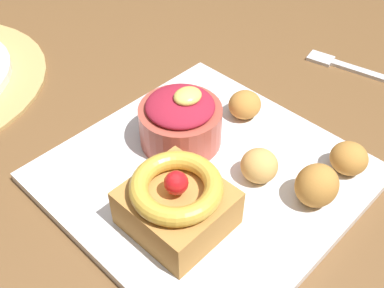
{
  "coord_description": "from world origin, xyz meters",
  "views": [
    {
      "loc": [
        -0.24,
        -0.42,
        1.11
      ],
      "look_at": [
        0.02,
        -0.17,
        0.77
      ],
      "focal_mm": 43.41,
      "sensor_mm": 36.0,
      "label": 1
    }
  ],
  "objects": [
    {
      "name": "fritter_back",
      "position": [
        0.12,
        -0.16,
        0.76
      ],
      "size": [
        0.04,
        0.04,
        0.03
      ],
      "primitive_type": "ellipsoid",
      "color": "#BC7F38",
      "rests_on": "front_plate"
    },
    {
      "name": "front_plate",
      "position": [
        0.02,
        -0.19,
        0.74
      ],
      "size": [
        0.3,
        0.3,
        0.01
      ],
      "primitive_type": "cube",
      "color": "white",
      "rests_on": "dining_table"
    },
    {
      "name": "berry_ramekin",
      "position": [
        0.04,
        -0.13,
        0.77
      ],
      "size": [
        0.09,
        0.09,
        0.07
      ],
      "color": "#B24C3D",
      "rests_on": "front_plate"
    },
    {
      "name": "fritter_middle",
      "position": [
        0.05,
        -0.23,
        0.76
      ],
      "size": [
        0.04,
        0.04,
        0.04
      ],
      "primitive_type": "ellipsoid",
      "color": "tan",
      "rests_on": "front_plate"
    },
    {
      "name": "dining_table",
      "position": [
        0.0,
        0.0,
        0.65
      ],
      "size": [
        1.58,
        0.97,
        0.73
      ],
      "color": "brown",
      "rests_on": "ground_plane"
    },
    {
      "name": "fritter_extra",
      "position": [
        0.07,
        -0.29,
        0.76
      ],
      "size": [
        0.05,
        0.04,
        0.04
      ],
      "primitive_type": "ellipsoid",
      "color": "#BC7F38",
      "rests_on": "front_plate"
    },
    {
      "name": "fritter_front",
      "position": [
        0.13,
        -0.29,
        0.76
      ],
      "size": [
        0.04,
        0.04,
        0.03
      ],
      "primitive_type": "ellipsoid",
      "color": "#BC7F38",
      "rests_on": "front_plate"
    },
    {
      "name": "fork",
      "position": [
        0.31,
        -0.18,
        0.73
      ],
      "size": [
        0.04,
        0.13,
        0.0
      ],
      "rotation": [
        0.0,
        0.0,
        1.77
      ],
      "color": "silver",
      "rests_on": "dining_table"
    },
    {
      "name": "cake_slice",
      "position": [
        -0.05,
        -0.22,
        0.77
      ],
      "size": [
        0.09,
        0.09,
        0.07
      ],
      "rotation": [
        0.0,
        0.0,
        0.01
      ],
      "color": "#B77F3D",
      "rests_on": "front_plate"
    }
  ]
}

